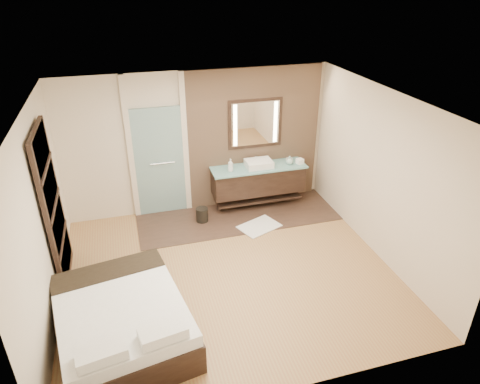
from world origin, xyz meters
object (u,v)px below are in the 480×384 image
object	(u,v)px
vanity	(258,180)
bed	(122,322)
waste_bin	(202,215)
mirror_unit	(255,124)

from	to	relation	value
vanity	bed	world-z (taller)	vanity
bed	waste_bin	xyz separation A→B (m)	(1.55, 2.59, -0.16)
mirror_unit	bed	bearing A→B (deg)	-131.33
vanity	bed	bearing A→B (deg)	-133.59
waste_bin	vanity	bearing A→B (deg)	13.84
vanity	mirror_unit	distance (m)	1.10
vanity	waste_bin	bearing A→B (deg)	-166.16
mirror_unit	bed	world-z (taller)	mirror_unit
mirror_unit	waste_bin	xyz separation A→B (m)	(-1.20, -0.53, -1.51)
bed	waste_bin	size ratio (longest dim) A/B	7.63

